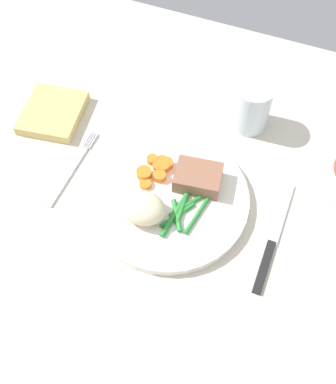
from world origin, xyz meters
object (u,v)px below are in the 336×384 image
object	(u,v)px
dinner_plate	(168,198)
water_glass	(251,109)
fork	(73,168)
napkin	(53,113)
meat_portion	(198,177)
knife	(273,238)

from	to	relation	value
dinner_plate	water_glass	bearing A→B (deg)	70.46
dinner_plate	fork	bearing A→B (deg)	-179.16
fork	water_glass	size ratio (longest dim) A/B	1.86
dinner_plate	water_glass	size ratio (longest dim) A/B	2.97
dinner_plate	water_glass	distance (cm)	22.42
water_glass	napkin	xyz separation A→B (cm)	(-34.11, -11.88, -2.85)
meat_portion	napkin	world-z (taller)	meat_portion
napkin	water_glass	bearing A→B (deg)	19.20
water_glass	knife	bearing A→B (deg)	-63.90
napkin	knife	bearing A→B (deg)	-11.86
meat_portion	water_glass	xyz separation A→B (cm)	(3.87, 16.78, 0.74)
fork	napkin	xyz separation A→B (cm)	(-9.07, 9.32, 0.73)
meat_portion	fork	size ratio (longest dim) A/B	0.45
water_glass	napkin	distance (cm)	36.23
dinner_plate	fork	distance (cm)	17.61
napkin	meat_portion	bearing A→B (deg)	-9.21
water_glass	meat_portion	bearing A→B (deg)	-102.98
meat_portion	knife	size ratio (longest dim) A/B	0.36
dinner_plate	knife	bearing A→B (deg)	-0.92
meat_portion	water_glass	distance (cm)	17.24
meat_portion	knife	distance (cm)	15.21
dinner_plate	napkin	distance (cm)	28.17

